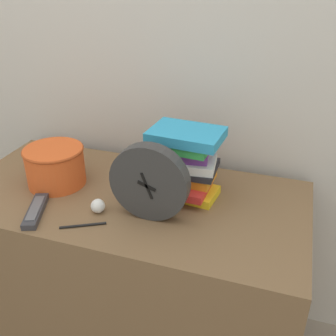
{
  "coord_description": "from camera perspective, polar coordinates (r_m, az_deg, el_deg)",
  "views": [
    {
      "loc": [
        0.51,
        -0.77,
        1.48
      ],
      "look_at": [
        0.15,
        0.29,
        0.88
      ],
      "focal_mm": 42.0,
      "sensor_mm": 36.0,
      "label": 1
    }
  ],
  "objects": [
    {
      "name": "desk_clock",
      "position": [
        1.21,
        -2.73,
        -2.13
      ],
      "size": [
        0.25,
        0.05,
        0.25
      ],
      "color": "#333333",
      "rests_on": "desk"
    },
    {
      "name": "basket",
      "position": [
        1.49,
        -16.06,
        0.46
      ],
      "size": [
        0.22,
        0.22,
        0.14
      ],
      "color": "#E05623",
      "rests_on": "desk"
    },
    {
      "name": "tv_remote",
      "position": [
        1.36,
        -18.65,
        -5.88
      ],
      "size": [
        0.11,
        0.19,
        0.02
      ],
      "color": "#333338",
      "rests_on": "desk"
    },
    {
      "name": "desk",
      "position": [
        1.62,
        -5.13,
        -15.18
      ],
      "size": [
        1.24,
        0.61,
        0.74
      ],
      "color": "brown",
      "rests_on": "ground_plane"
    },
    {
      "name": "book_stack",
      "position": [
        1.35,
        2.27,
        0.91
      ],
      "size": [
        0.27,
        0.2,
        0.24
      ],
      "color": "yellow",
      "rests_on": "desk"
    },
    {
      "name": "crumpled_paper_ball",
      "position": [
        1.31,
        -10.13,
        -5.44
      ],
      "size": [
        0.05,
        0.05,
        0.05
      ],
      "color": "white",
      "rests_on": "desk"
    },
    {
      "name": "pen",
      "position": [
        1.26,
        -12.23,
        -8.13
      ],
      "size": [
        0.13,
        0.08,
        0.01
      ],
      "color": "black",
      "rests_on": "desk"
    },
    {
      "name": "wall_back",
      "position": [
        1.56,
        -0.83,
        17.63
      ],
      "size": [
        6.0,
        0.04,
        2.4
      ],
      "color": "beige",
      "rests_on": "ground_plane"
    }
  ]
}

